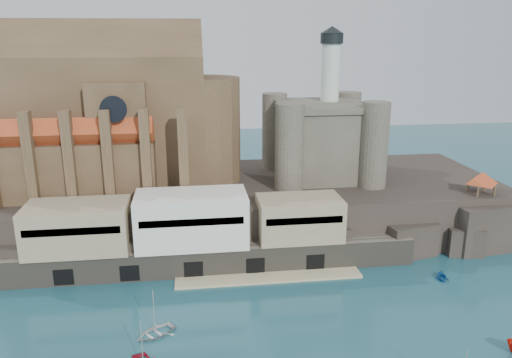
{
  "coord_description": "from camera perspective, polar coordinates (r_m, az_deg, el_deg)",
  "views": [
    {
      "loc": [
        -9.82,
        -53.68,
        37.72
      ],
      "look_at": [
        1.78,
        32.0,
        12.61
      ],
      "focal_mm": 35.0,
      "sensor_mm": 36.0,
      "label": 1
    }
  ],
  "objects": [
    {
      "name": "ground",
      "position": [
        66.34,
        2.31,
        -18.47
      ],
      "size": [
        300.0,
        300.0,
        0.0
      ],
      "primitive_type": "plane",
      "color": "#194753",
      "rests_on": "ground"
    },
    {
      "name": "boat_7",
      "position": [
        86.82,
        20.42,
        -10.66
      ],
      "size": [
        3.17,
        2.41,
        3.26
      ],
      "primitive_type": "imported",
      "rotation": [
        0.0,
        0.0,
        6.01
      ],
      "color": "#104F9B",
      "rests_on": "ground"
    },
    {
      "name": "pavilion",
      "position": [
        98.28,
        24.44,
        -0.02
      ],
      "size": [
        6.4,
        6.4,
        5.4
      ],
      "color": "#4D3924",
      "rests_on": "rock_outcrop"
    },
    {
      "name": "castle_keep",
      "position": [
        100.13,
        7.46,
        4.88
      ],
      "size": [
        21.2,
        21.2,
        29.3
      ],
      "color": "#4C473B",
      "rests_on": "promontory"
    },
    {
      "name": "boat_6",
      "position": [
        69.55,
        -11.43,
        -17.01
      ],
      "size": [
        3.24,
        3.86,
        5.51
      ],
      "primitive_type": "imported",
      "rotation": [
        0.0,
        0.0,
        5.34
      ],
      "color": "silver",
      "rests_on": "ground"
    },
    {
      "name": "promontory",
      "position": [
        99.13,
        -1.7,
        -3.13
      ],
      "size": [
        100.0,
        36.0,
        10.0
      ],
      "color": "black",
      "rests_on": "ground"
    },
    {
      "name": "rock_outcrop",
      "position": [
        100.72,
        23.91,
        -4.81
      ],
      "size": [
        14.5,
        10.5,
        8.7
      ],
      "color": "black",
      "rests_on": "ground"
    },
    {
      "name": "church",
      "position": [
        97.85,
        -16.12,
        6.39
      ],
      "size": [
        47.0,
        25.93,
        30.51
      ],
      "color": "#4D3924",
      "rests_on": "promontory"
    },
    {
      "name": "quay",
      "position": [
        83.03,
        -7.42,
        -6.36
      ],
      "size": [
        70.0,
        12.0,
        13.05
      ],
      "color": "#5D574B",
      "rests_on": "ground"
    }
  ]
}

